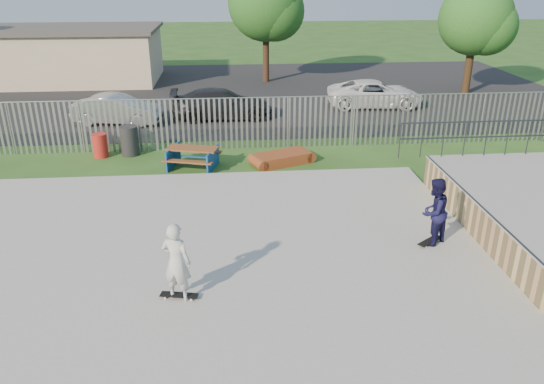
{
  "coord_description": "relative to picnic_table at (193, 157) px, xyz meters",
  "views": [
    {
      "loc": [
        1.34,
        -10.78,
        6.6
      ],
      "look_at": [
        2.4,
        2.0,
        1.1
      ],
      "focal_mm": 35.0,
      "sensor_mm": 36.0,
      "label": 1
    }
  ],
  "objects": [
    {
      "name": "car_dark",
      "position": [
        1.01,
        6.47,
        0.32
      ],
      "size": [
        4.72,
        2.04,
        1.35
      ],
      "primitive_type": "imported",
      "rotation": [
        0.0,
        0.0,
        1.6
      ],
      "color": "black",
      "rests_on": "parking_lot"
    },
    {
      "name": "trash_bin_red",
      "position": [
        -3.49,
        1.44,
        0.07
      ],
      "size": [
        0.53,
        0.53,
        0.89
      ],
      "primitive_type": "cylinder",
      "color": "#B0221B",
      "rests_on": "ground"
    },
    {
      "name": "skateboard_a",
      "position": [
        6.26,
        -6.37,
        -0.19
      ],
      "size": [
        0.76,
        0.63,
        0.08
      ],
      "rotation": [
        0.0,
        0.0,
        0.63
      ],
      "color": "black",
      "rests_on": "concrete_slab"
    },
    {
      "name": "skater_white",
      "position": [
        0.14,
        -8.25,
        0.64
      ],
      "size": [
        0.74,
        0.62,
        1.74
      ],
      "primitive_type": "imported",
      "rotation": [
        0.0,
        0.0,
        2.77
      ],
      "color": "silver",
      "rests_on": "concrete_slab"
    },
    {
      "name": "skater_navy",
      "position": [
        6.26,
        -6.37,
        0.64
      ],
      "size": [
        1.07,
        1.03,
        1.74
      ],
      "primitive_type": "imported",
      "rotation": [
        0.0,
        0.0,
        3.77
      ],
      "color": "#131238",
      "rests_on": "concrete_slab"
    },
    {
      "name": "car_silver",
      "position": [
        -3.65,
        5.94,
        0.29
      ],
      "size": [
        4.12,
        2.02,
        1.3
      ],
      "primitive_type": "imported",
      "rotation": [
        0.0,
        0.0,
        1.4
      ],
      "color": "silver",
      "rests_on": "parking_lot"
    },
    {
      "name": "concrete_slab",
      "position": [
        -0.02,
        -6.99,
        -0.3
      ],
      "size": [
        15.0,
        12.0,
        0.15
      ],
      "primitive_type": "cube",
      "color": "#9F9F9A",
      "rests_on": "ground"
    },
    {
      "name": "fence",
      "position": [
        0.98,
        -2.4,
        0.62
      ],
      "size": [
        26.04,
        16.02,
        2.0
      ],
      "color": "gray",
      "rests_on": "ground"
    },
    {
      "name": "car_white",
      "position": [
        8.67,
        8.04,
        0.3
      ],
      "size": [
        4.87,
        2.48,
        1.32
      ],
      "primitive_type": "imported",
      "rotation": [
        0.0,
        0.0,
        1.51
      ],
      "color": "white",
      "rests_on": "parking_lot"
    },
    {
      "name": "funbox",
      "position": [
        3.18,
        0.16,
        -0.18
      ],
      "size": [
        2.16,
        1.64,
        0.39
      ],
      "rotation": [
        0.0,
        0.0,
        0.4
      ],
      "color": "brown",
      "rests_on": "ground"
    },
    {
      "name": "parking_lot",
      "position": [
        -0.02,
        12.01,
        -0.37
      ],
      "size": [
        40.0,
        18.0,
        0.02
      ],
      "primitive_type": "cube",
      "color": "black",
      "rests_on": "ground"
    },
    {
      "name": "trash_bin_grey",
      "position": [
        -2.43,
        1.59,
        0.18
      ],
      "size": [
        0.67,
        0.67,
        1.11
      ],
      "primitive_type": "cylinder",
      "color": "#242426",
      "rests_on": "ground"
    },
    {
      "name": "building",
      "position": [
        -8.02,
        16.01,
        1.23
      ],
      "size": [
        10.4,
        6.4,
        3.2
      ],
      "color": "beige",
      "rests_on": "ground"
    },
    {
      "name": "tree_right",
      "position": [
        14.5,
        10.58,
        3.63
      ],
      "size": [
        3.86,
        3.86,
        5.96
      ],
      "color": "#3B2917",
      "rests_on": "ground"
    },
    {
      "name": "picnic_table",
      "position": [
        0.0,
        0.0,
        0.0
      ],
      "size": [
        2.07,
        1.86,
        0.74
      ],
      "rotation": [
        0.0,
        0.0,
        -0.27
      ],
      "color": "brown",
      "rests_on": "ground"
    },
    {
      "name": "ground",
      "position": [
        -0.02,
        -6.99,
        -0.38
      ],
      "size": [
        120.0,
        120.0,
        0.0
      ],
      "primitive_type": "plane",
      "color": "#2C511B",
      "rests_on": "ground"
    },
    {
      "name": "skateboard_b",
      "position": [
        0.14,
        -8.25,
        -0.19
      ],
      "size": [
        0.82,
        0.35,
        0.08
      ],
      "rotation": [
        0.0,
        0.0,
        -0.2
      ],
      "color": "black",
      "rests_on": "concrete_slab"
    },
    {
      "name": "tree_mid",
      "position": [
        3.67,
        14.8,
        4.2
      ],
      "size": [
        4.41,
        4.41,
        6.8
      ],
      "color": "#3F2719",
      "rests_on": "ground"
    }
  ]
}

